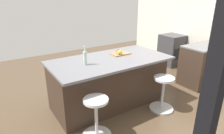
# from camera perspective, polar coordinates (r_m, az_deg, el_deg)

# --- Properties ---
(ground_plane) EXTENTS (7.66, 7.66, 0.00)m
(ground_plane) POSITION_cam_1_polar(r_m,az_deg,el_deg) (4.13, 0.16, -8.68)
(ground_plane) COLOR brown
(interior_partition_left) EXTENTS (0.15, 5.38, 2.75)m
(interior_partition_left) POSITION_cam_1_polar(r_m,az_deg,el_deg) (5.81, 25.88, 12.25)
(interior_partition_left) COLOR silver
(interior_partition_left) RESTS_ON ground_plane
(sink_cabinet) EXTENTS (1.93, 0.60, 1.20)m
(sink_cabinet) POSITION_cam_1_polar(r_m,az_deg,el_deg) (5.41, 27.49, 1.58)
(sink_cabinet) COLOR #38281E
(sink_cabinet) RESTS_ON ground_plane
(oven_range) EXTENTS (0.60, 0.61, 0.89)m
(oven_range) POSITION_cam_1_polar(r_m,az_deg,el_deg) (6.12, 16.93, 4.80)
(oven_range) COLOR #38383D
(oven_range) RESTS_ON ground_plane
(kitchen_island) EXTENTS (2.17, 1.10, 0.91)m
(kitchen_island) POSITION_cam_1_polar(r_m,az_deg,el_deg) (3.72, -0.82, -4.11)
(kitchen_island) COLOR #38281E
(kitchen_island) RESTS_ON ground_plane
(stool_by_window) EXTENTS (0.44, 0.44, 0.64)m
(stool_by_window) POSITION_cam_1_polar(r_m,az_deg,el_deg) (3.70, 14.50, -7.77)
(stool_by_window) COLOR #B7B7BC
(stool_by_window) RESTS_ON ground_plane
(stool_middle) EXTENTS (0.44, 0.44, 0.64)m
(stool_middle) POSITION_cam_1_polar(r_m,az_deg,el_deg) (2.96, -4.56, -14.95)
(stool_middle) COLOR #B7B7BC
(stool_middle) RESTS_ON ground_plane
(cutting_board) EXTENTS (0.36, 0.24, 0.02)m
(cutting_board) POSITION_cam_1_polar(r_m,az_deg,el_deg) (3.81, 2.41, 3.91)
(cutting_board) COLOR olive
(cutting_board) RESTS_ON kitchen_island
(apple_red) EXTENTS (0.08, 0.08, 0.08)m
(apple_red) POSITION_cam_1_polar(r_m,az_deg,el_deg) (3.81, 1.91, 4.69)
(apple_red) COLOR red
(apple_red) RESTS_ON cutting_board
(apple_yellow) EXTENTS (0.09, 0.09, 0.09)m
(apple_yellow) POSITION_cam_1_polar(r_m,az_deg,el_deg) (3.72, 2.22, 4.38)
(apple_yellow) COLOR gold
(apple_yellow) RESTS_ON cutting_board
(water_bottle) EXTENTS (0.06, 0.06, 0.31)m
(water_bottle) POSITION_cam_1_polar(r_m,az_deg,el_deg) (3.23, -7.83, 2.74)
(water_bottle) COLOR silver
(water_bottle) RESTS_ON kitchen_island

